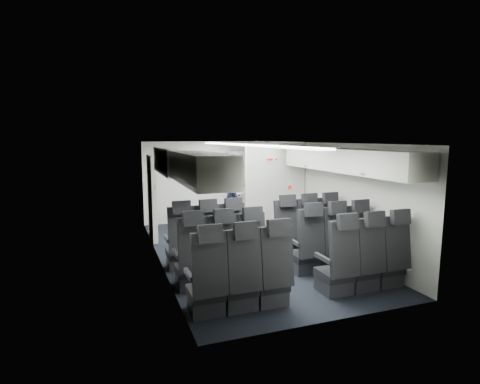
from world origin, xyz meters
TOP-DOWN VIEW (x-y plane):
  - cabin_shell at (0.00, 0.00)m, footprint 3.41×6.01m
  - seat_row_front at (-0.00, -0.53)m, footprint 3.33×0.56m
  - seat_row_mid at (-0.00, -1.43)m, footprint 3.33×0.56m
  - seat_row_rear at (-0.00, -2.33)m, footprint 3.33×0.56m
  - overhead_bin_left_rear at (-1.40, -2.00)m, footprint 0.53×1.80m
  - overhead_bin_left_front_open at (-1.44, -0.25)m, footprint 0.64×1.70m
  - overhead_bin_right_rear at (1.40, -2.00)m, footprint 0.53×1.80m
  - overhead_bin_right_front at (1.40, -0.25)m, footprint 0.53×1.70m
  - bulkhead_partition at (0.98, 0.80)m, footprint 1.40×0.15m
  - galley_unit at (0.95, 2.72)m, footprint 0.85×0.52m
  - boarding_door at (-1.64, 1.55)m, footprint 0.12×1.27m
  - flight_attendant at (0.13, 1.35)m, footprint 0.42×0.63m
  - carry_on_bag at (-1.37, -0.00)m, footprint 0.41×0.34m
  - papers at (0.32, 1.30)m, footprint 0.21×0.03m

SIDE VIEW (x-z plane):
  - seat_row_front at x=0.00m, z-range -0.21..1.02m
  - seat_row_mid at x=0.00m, z-range -0.21..1.02m
  - seat_row_rear at x=0.00m, z-range -0.21..1.02m
  - flight_attendant at x=0.13m, z-range 0.00..1.70m
  - galley_unit at x=0.95m, z-range 0.00..1.90m
  - boarding_door at x=-1.64m, z-range 0.02..1.88m
  - papers at x=0.32m, z-range 0.96..1.11m
  - bulkhead_partition at x=0.98m, z-range 0.01..2.14m
  - cabin_shell at x=0.00m, z-range 0.04..2.21m
  - overhead_bin_left_front_open at x=-1.44m, z-range 1.38..2.10m
  - carry_on_bag at x=-1.37m, z-range 1.70..1.91m
  - overhead_bin_right_front at x=1.40m, z-range 1.66..2.06m
  - overhead_bin_left_rear at x=-1.40m, z-range 1.66..2.06m
  - overhead_bin_right_rear at x=1.40m, z-range 1.66..2.06m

